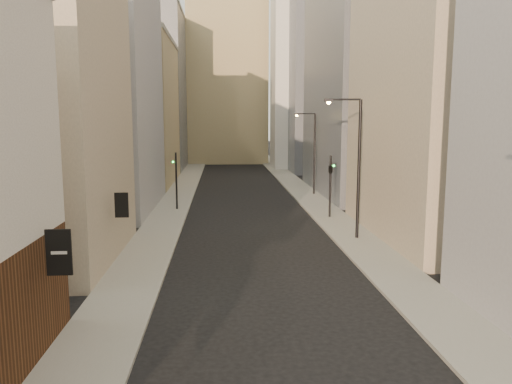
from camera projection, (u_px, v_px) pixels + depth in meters
name	position (u px, v px, depth m)	size (l,w,h in m)	color
sidewalk_left	(184.00, 188.00, 56.83)	(3.00, 140.00, 0.15)	gray
sidewalk_right	(297.00, 187.00, 57.71)	(3.00, 140.00, 0.15)	gray
left_bldg_beige	(37.00, 115.00, 26.68)	(8.00, 12.00, 16.00)	gray
left_bldg_grey	(104.00, 93.00, 42.19)	(8.00, 16.00, 20.00)	gray
left_bldg_tan	(139.00, 113.00, 60.17)	(8.00, 18.00, 17.00)	tan
left_bldg_wingrid	(159.00, 93.00, 79.41)	(8.00, 20.00, 24.00)	gray
right_bldg_beige	(441.00, 84.00, 31.97)	(8.00, 16.00, 20.00)	gray
right_bldg_wingrid	(358.00, 68.00, 51.28)	(8.00, 20.00, 26.00)	gray
highrise	(350.00, 3.00, 77.50)	(21.00, 23.00, 51.20)	gray
clock_tower	(227.00, 65.00, 91.19)	(14.00, 14.00, 44.90)	tan
white_tower	(298.00, 50.00, 77.98)	(8.00, 8.00, 41.50)	silver
streetlamp_mid	(355.00, 160.00, 31.79)	(2.38, 0.47, 9.08)	black
streetlamp_far	(312.00, 149.00, 50.93)	(2.21, 0.38, 8.41)	black
traffic_light_left	(176.00, 170.00, 42.41)	(0.56, 0.46, 5.00)	black
traffic_light_right	(331.00, 172.00, 38.84)	(0.68, 0.68, 5.00)	black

